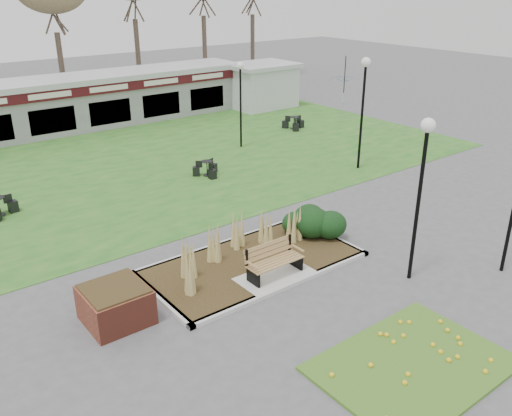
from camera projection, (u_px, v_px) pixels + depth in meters
ground at (278, 281)px, 15.26m from camera, size 100.00×100.00×0.00m
lawn at (105, 171)px, 24.00m from camera, size 34.00×16.00×0.02m
flower_bed at (413, 364)px, 11.87m from camera, size 4.20×3.00×0.16m
planting_bed at (282, 240)px, 16.81m from camera, size 6.75×3.40×1.27m
park_bench at (273, 260)px, 15.21m from camera, size 1.70×0.66×0.93m
brick_planter at (116, 304)px, 13.33m from camera, size 1.50×1.50×0.95m
food_pavilion at (43, 107)px, 29.24m from camera, size 24.60×3.40×2.90m
service_hut at (261, 85)px, 35.40m from camera, size 4.40×3.40×2.83m
lamp_post_near_left at (423, 165)px, 14.12m from camera, size 0.38×0.38×4.64m
lamp_post_mid_right at (364, 89)px, 22.97m from camera, size 0.40×0.40×4.86m
lamp_post_far_right at (240, 86)px, 26.21m from camera, size 0.35×0.35×4.21m
bistro_set_c at (207, 171)px, 23.32m from camera, size 1.21×1.10×0.64m
bistro_set_d at (294, 125)px, 30.57m from camera, size 1.13×1.30×0.69m
patio_umbrella at (344, 90)px, 33.10m from camera, size 2.34×2.37×2.51m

